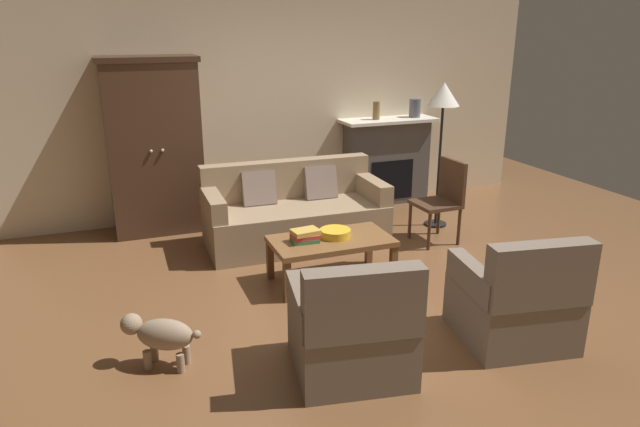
{
  "coord_description": "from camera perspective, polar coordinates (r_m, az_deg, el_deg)",
  "views": [
    {
      "loc": [
        -1.93,
        -4.36,
        2.28
      ],
      "look_at": [
        -0.06,
        0.55,
        0.55
      ],
      "focal_mm": 32.35,
      "sensor_mm": 36.0,
      "label": 1
    }
  ],
  "objects": [
    {
      "name": "mantel_vase_slate",
      "position": [
        7.74,
        9.37,
        10.27
      ],
      "size": [
        0.15,
        0.15,
        0.24
      ],
      "primitive_type": "cylinder",
      "color": "#565B66",
      "rests_on": "fireplace"
    },
    {
      "name": "dog",
      "position": [
        4.2,
        -15.5,
        -11.47
      ],
      "size": [
        0.51,
        0.38,
        0.39
      ],
      "color": "gray",
      "rests_on": "ground"
    },
    {
      "name": "armchair_near_right",
      "position": [
        4.56,
        18.82,
        -8.33
      ],
      "size": [
        0.88,
        0.88,
        0.88
      ],
      "color": "#756656",
      "rests_on": "ground"
    },
    {
      "name": "side_chair_wooden",
      "position": [
        6.37,
        12.05,
        1.71
      ],
      "size": [
        0.46,
        0.46,
        0.9
      ],
      "color": "#472D1E",
      "rests_on": "ground"
    },
    {
      "name": "back_wall",
      "position": [
        7.22,
        -5.34,
        11.15
      ],
      "size": [
        7.2,
        0.1,
        2.8
      ],
      "primitive_type": "cube",
      "color": "beige",
      "rests_on": "ground"
    },
    {
      "name": "fruit_bowl",
      "position": [
        5.29,
        1.52,
        -1.95
      ],
      "size": [
        0.28,
        0.28,
        0.07
      ],
      "primitive_type": "cylinder",
      "color": "gold",
      "rests_on": "coffee_table"
    },
    {
      "name": "couch",
      "position": [
        6.24,
        -2.56,
        -0.12
      ],
      "size": [
        1.94,
        0.89,
        0.86
      ],
      "color": "#937A5B",
      "rests_on": "ground"
    },
    {
      "name": "armoire",
      "position": [
        6.72,
        -16.08,
        6.4
      ],
      "size": [
        1.06,
        0.57,
        1.96
      ],
      "color": "#472D1E",
      "rests_on": "ground"
    },
    {
      "name": "coffee_table",
      "position": [
        5.28,
        1.11,
        -3.04
      ],
      "size": [
        1.1,
        0.6,
        0.42
      ],
      "color": "brown",
      "rests_on": "ground"
    },
    {
      "name": "floor_lamp",
      "position": [
        6.69,
        12.09,
        10.66
      ],
      "size": [
        0.36,
        0.36,
        1.67
      ],
      "color": "black",
      "rests_on": "ground"
    },
    {
      "name": "ground_plane",
      "position": [
        5.28,
        2.73,
        -7.37
      ],
      "size": [
        9.6,
        9.6,
        0.0
      ],
      "primitive_type": "plane",
      "color": "brown"
    },
    {
      "name": "mantel_vase_bronze",
      "position": [
        7.48,
        5.59,
        10.11
      ],
      "size": [
        0.09,
        0.09,
        0.23
      ],
      "primitive_type": "cylinder",
      "color": "olive",
      "rests_on": "fireplace"
    },
    {
      "name": "fireplace",
      "position": [
        7.7,
        6.58,
        5.26
      ],
      "size": [
        1.26,
        0.48,
        1.12
      ],
      "color": "#4C4947",
      "rests_on": "ground"
    },
    {
      "name": "book_stack",
      "position": [
        5.16,
        -1.49,
        -2.21
      ],
      "size": [
        0.26,
        0.2,
        0.11
      ],
      "color": "#427A4C",
      "rests_on": "coffee_table"
    },
    {
      "name": "armchair_near_left",
      "position": [
        3.96,
        3.22,
        -11.54
      ],
      "size": [
        0.89,
        0.89,
        0.88
      ],
      "color": "#756656",
      "rests_on": "ground"
    }
  ]
}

